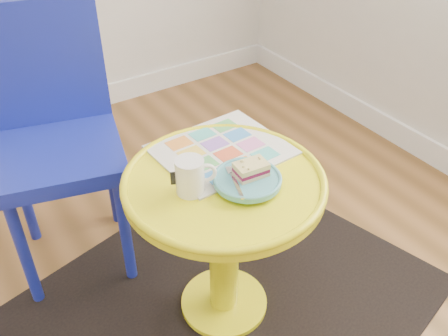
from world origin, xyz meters
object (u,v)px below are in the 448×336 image
chair (53,128)px  mug (191,175)px  plate (247,180)px  newspaper (221,150)px  side_table (224,220)px

chair → mug: 0.59m
mug → plate: bearing=-1.9°
chair → newspaper: chair is taller
plate → chair: bearing=119.1°
mug → side_table: bearing=19.4°
side_table → plate: 0.19m
side_table → plate: size_ratio=3.06×
side_table → newspaper: size_ratio=1.54×
side_table → newspaper: 0.21m
side_table → plate: (0.04, -0.06, 0.17)m
newspaper → mug: bearing=-148.6°
mug → newspaper: bearing=56.8°
plate → newspaper: bearing=79.4°
side_table → chair: 0.65m
newspaper → mug: mug is taller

